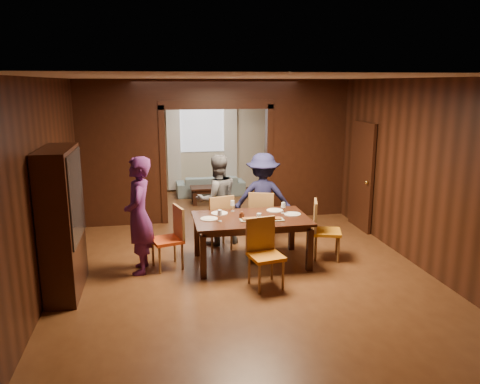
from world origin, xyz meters
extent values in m
plane|color=#552F18|center=(0.00, 0.00, 0.00)|extent=(9.00, 9.00, 0.00)
cube|color=silver|center=(0.00, 0.00, 2.90)|extent=(5.50, 9.00, 0.02)
cube|color=black|center=(0.00, 4.50, 1.45)|extent=(5.50, 0.02, 2.90)
cube|color=black|center=(-2.75, 0.00, 1.45)|extent=(0.02, 9.00, 2.90)
cube|color=black|center=(2.75, 0.00, 1.45)|extent=(0.02, 9.00, 2.90)
cube|color=black|center=(-1.93, 1.60, 1.20)|extent=(1.65, 0.15, 2.40)
cube|color=black|center=(1.93, 1.60, 1.20)|extent=(1.65, 0.15, 2.40)
cube|color=black|center=(0.00, 1.60, 2.65)|extent=(5.50, 0.15, 0.50)
cube|color=beige|center=(0.00, 4.47, 1.45)|extent=(5.40, 0.04, 2.85)
imported|color=#4D1D55|center=(-1.54, -0.96, 0.89)|extent=(0.46, 0.67, 1.78)
imported|color=#4E4F54|center=(-0.21, 0.09, 0.81)|extent=(0.90, 0.76, 1.62)
imported|color=#171739|center=(0.62, 0.09, 0.81)|extent=(1.16, 0.83, 1.62)
imported|color=#7F9DA6|center=(0.13, 3.85, 0.25)|extent=(1.73, 0.69, 0.51)
imported|color=black|center=(0.27, -0.81, 0.79)|extent=(0.28, 0.28, 0.07)
cube|color=black|center=(0.19, -0.93, 0.38)|extent=(1.79, 1.12, 0.76)
cube|color=black|center=(-0.05, 3.02, 0.20)|extent=(0.80, 0.50, 0.40)
cube|color=black|center=(-2.53, -1.50, 1.00)|extent=(0.40, 1.20, 2.00)
cube|color=black|center=(2.70, 0.50, 1.05)|extent=(0.06, 0.90, 2.10)
cube|color=silver|center=(0.00, 4.44, 1.70)|extent=(1.20, 0.03, 1.30)
cube|color=white|center=(-0.75, 4.40, 1.25)|extent=(0.35, 0.06, 2.40)
cube|color=white|center=(0.75, 4.40, 1.25)|extent=(0.35, 0.06, 2.40)
cylinder|color=silver|center=(-0.48, -0.91, 0.77)|extent=(0.27, 0.27, 0.01)
cylinder|color=white|center=(-0.27, -0.62, 0.77)|extent=(0.27, 0.27, 0.01)
cylinder|color=silver|center=(0.65, -0.62, 0.77)|extent=(0.27, 0.27, 0.01)
cylinder|color=silver|center=(0.87, -0.89, 0.77)|extent=(0.27, 0.27, 0.01)
cylinder|color=silver|center=(0.22, -1.24, 0.77)|extent=(0.27, 0.27, 0.01)
cube|color=gray|center=(0.13, -1.09, 0.78)|extent=(0.30, 0.20, 0.04)
cube|color=gray|center=(0.50, -1.15, 0.78)|extent=(0.30, 0.20, 0.04)
cylinder|color=white|center=(0.25, -1.21, 0.83)|extent=(0.07, 0.07, 0.14)
camera|label=1|loc=(-1.29, -7.85, 2.82)|focal=35.00mm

